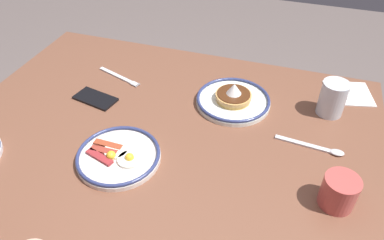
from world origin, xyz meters
The scene contains 9 objects.
dining_table centered at (0.00, 0.00, 0.65)m, with size 1.30×0.94×0.73m.
plate_near_main centered at (-0.17, -0.19, 0.74)m, with size 0.25×0.25×0.08m.
plate_center_pancakes centered at (0.07, 0.16, 0.74)m, with size 0.23×0.23×0.04m.
coffee_mug centered at (-0.50, 0.13, 0.77)m, with size 0.09×0.11×0.09m.
drinking_glass centered at (-0.48, -0.24, 0.78)m, with size 0.08×0.08×0.11m.
cell_phone centered at (0.27, -0.07, 0.73)m, with size 0.14×0.07×0.01m, color black.
paper_napkin centered at (-0.54, -0.36, 0.73)m, with size 0.15×0.14×0.00m, color white.
fork_near centered at (0.26, -0.21, 0.73)m, with size 0.19×0.08×0.01m.
tea_spoon centered at (-0.46, -0.05, 0.73)m, with size 0.20×0.04×0.01m.
Camera 1 is at (-0.34, 0.76, 1.46)m, focal length 33.60 mm.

